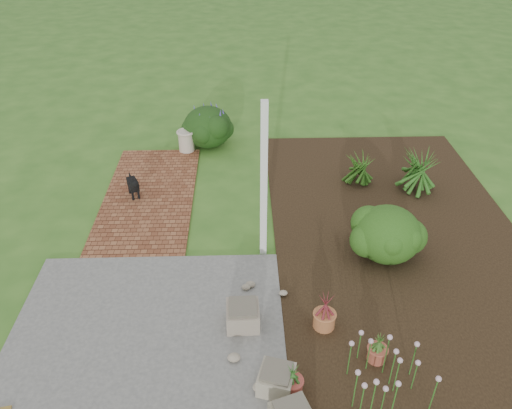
{
  "coord_description": "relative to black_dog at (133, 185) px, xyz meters",
  "views": [
    {
      "loc": [
        0.01,
        -5.91,
        4.94
      ],
      "look_at": [
        0.2,
        0.4,
        0.7
      ],
      "focal_mm": 35.0,
      "sensor_mm": 36.0,
      "label": 1
    }
  ],
  "objects": [
    {
      "name": "ground",
      "position": [
        1.94,
        -1.69,
        -0.3
      ],
      "size": [
        80.0,
        80.0,
        0.0
      ],
      "primitive_type": "plane",
      "color": "#31601E",
      "rests_on": "ground"
    },
    {
      "name": "concrete_patio",
      "position": [
        0.69,
        -3.44,
        -0.28
      ],
      "size": [
        3.5,
        3.5,
        0.04
      ],
      "primitive_type": "cube",
      "color": "#5A5A58",
      "rests_on": "ground"
    },
    {
      "name": "brick_path",
      "position": [
        0.24,
        0.06,
        -0.28
      ],
      "size": [
        1.6,
        3.5,
        0.04
      ],
      "primitive_type": "cube",
      "color": "brown",
      "rests_on": "ground"
    },
    {
      "name": "garden_bed",
      "position": [
        4.44,
        -1.19,
        -0.29
      ],
      "size": [
        4.0,
        7.0,
        0.03
      ],
      "primitive_type": "cube",
      "color": "black",
      "rests_on": "ground"
    },
    {
      "name": "veranda_post",
      "position": [
        2.24,
        -1.59,
        0.95
      ],
      "size": [
        0.1,
        0.1,
        2.5
      ],
      "primitive_type": "cube",
      "color": "white",
      "rests_on": "ground"
    },
    {
      "name": "stone_trough_mid",
      "position": [
        2.29,
        -4.06,
        -0.13
      ],
      "size": [
        0.48,
        0.48,
        0.26
      ],
      "primitive_type": "cube",
      "rotation": [
        0.0,
        0.0,
        -0.3
      ],
      "color": "gray",
      "rests_on": "concrete_patio"
    },
    {
      "name": "stone_trough_far",
      "position": [
        1.92,
        -3.09,
        -0.12
      ],
      "size": [
        0.43,
        0.43,
        0.28
      ],
      "primitive_type": "cube",
      "rotation": [
        0.0,
        0.0,
        0.02
      ],
      "color": "gray",
      "rests_on": "concrete_patio"
    },
    {
      "name": "black_dog",
      "position": [
        0.0,
        0.0,
        0.0
      ],
      "size": [
        0.29,
        0.48,
        0.44
      ],
      "rotation": [
        0.0,
        0.0,
        0.41
      ],
      "color": "black",
      "rests_on": "brick_path"
    },
    {
      "name": "cream_ceramic_urn",
      "position": [
        0.78,
        1.79,
        -0.05
      ],
      "size": [
        0.36,
        0.36,
        0.43
      ],
      "primitive_type": "cylinder",
      "rotation": [
        0.0,
        0.0,
        -0.12
      ],
      "color": "#C0B39E",
      "rests_on": "brick_path"
    },
    {
      "name": "evergreen_shrub",
      "position": [
        4.1,
        -1.75,
        0.15
      ],
      "size": [
        1.31,
        1.31,
        0.85
      ],
      "primitive_type": "ellipsoid",
      "rotation": [
        0.0,
        0.0,
        -0.41
      ],
      "color": "#133B0B",
      "rests_on": "garden_bed"
    },
    {
      "name": "agapanthus_clump_back",
      "position": [
        5.12,
        0.12,
        0.2
      ],
      "size": [
        1.16,
        1.16,
        0.93
      ],
      "primitive_type": null,
      "rotation": [
        0.0,
        0.0,
        0.13
      ],
      "color": "#0F3711",
      "rests_on": "garden_bed"
    },
    {
      "name": "agapanthus_clump_front",
      "position": [
        4.1,
        0.4,
        0.08
      ],
      "size": [
        1.0,
        1.0,
        0.71
      ],
      "primitive_type": null,
      "rotation": [
        0.0,
        0.0,
        -0.3
      ],
      "color": "#123F0B",
      "rests_on": "garden_bed"
    },
    {
      "name": "pink_flower_patch",
      "position": [
        3.58,
        -4.0,
        0.09
      ],
      "size": [
        1.17,
        1.17,
        0.72
      ],
      "primitive_type": null,
      "rotation": [
        0.0,
        0.0,
        -0.05
      ],
      "color": "#113D0F",
      "rests_on": "garden_bed"
    },
    {
      "name": "terracotta_pot_bronze",
      "position": [
        2.97,
        -3.15,
        -0.16
      ],
      "size": [
        0.35,
        0.35,
        0.23
      ],
      "primitive_type": "cylinder",
      "rotation": [
        0.0,
        0.0,
        -0.3
      ],
      "color": "#AB6639",
      "rests_on": "garden_bed"
    },
    {
      "name": "terracotta_pot_small_left",
      "position": [
        3.52,
        -3.69,
        -0.17
      ],
      "size": [
        0.29,
        0.29,
        0.19
      ],
      "primitive_type": "cylinder",
      "rotation": [
        0.0,
        0.0,
        0.34
      ],
      "color": "#9D4935",
      "rests_on": "garden_bed"
    },
    {
      "name": "terracotta_pot_small_right",
      "position": [
        2.46,
        -4.11,
        -0.17
      ],
      "size": [
        0.28,
        0.28,
        0.2
      ],
      "primitive_type": "cylinder",
      "rotation": [
        0.0,
        0.0,
        -0.19
      ],
      "color": "#AA4339",
      "rests_on": "garden_bed"
    },
    {
      "name": "purple_flowering_bush",
      "position": [
        1.22,
        2.11,
        0.14
      ],
      "size": [
        1.14,
        1.14,
        0.87
      ],
      "primitive_type": "ellipsoid",
      "rotation": [
        0.0,
        0.0,
        0.11
      ],
      "color": "black",
      "rests_on": "ground"
    }
  ]
}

